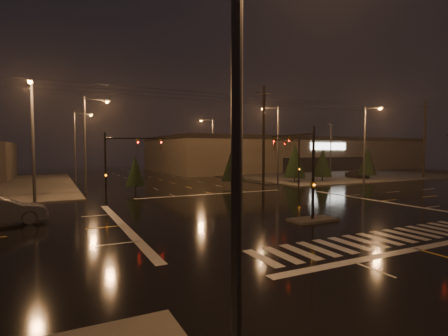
{
  "coord_description": "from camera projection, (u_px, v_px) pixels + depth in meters",
  "views": [
    {
      "loc": [
        -14.82,
        -21.06,
        4.51
      ],
      "look_at": [
        -1.95,
        4.64,
        3.0
      ],
      "focal_mm": 28.0,
      "sensor_mm": 36.0,
      "label": 1
    }
  ],
  "objects": [
    {
      "name": "conifer_2",
      "position": [
        367.0,
        161.0,
        52.91
      ],
      "size": [
        2.68,
        2.68,
        4.89
      ],
      "color": "black",
      "rests_on": "ground"
    },
    {
      "name": "conifer_4",
      "position": [
        233.0,
        163.0,
        42.4
      ],
      "size": [
        2.85,
        2.85,
        5.16
      ],
      "color": "black",
      "rests_on": "ground"
    },
    {
      "name": "signal_mast_ne",
      "position": [
        294.0,
        156.0,
        38.77
      ],
      "size": [
        4.84,
        1.86,
        6.0
      ],
      "color": "black",
      "rests_on": "ground"
    },
    {
      "name": "car_parked",
      "position": [
        357.0,
        174.0,
        54.47
      ],
      "size": [
        1.63,
        3.92,
        1.33
      ],
      "primitive_type": "imported",
      "rotation": [
        0.0,
        0.0,
        0.02
      ],
      "color": "black",
      "rests_on": "ground"
    },
    {
      "name": "retail_building",
      "position": [
        286.0,
        153.0,
        82.18
      ],
      "size": [
        60.2,
        28.3,
        7.2
      ],
      "color": "brown",
      "rests_on": "ground"
    },
    {
      "name": "streetlight_2",
      "position": [
        77.0,
        141.0,
        50.73
      ],
      "size": [
        2.77,
        0.32,
        10.0
      ],
      "color": "#38383A",
      "rests_on": "ground"
    },
    {
      "name": "streetlight_6",
      "position": [
        367.0,
        140.0,
        45.19
      ],
      "size": [
        0.32,
        2.77,
        10.0
      ],
      "color": "#38383A",
      "rests_on": "ground"
    },
    {
      "name": "utility_pole_2",
      "position": [
        424.0,
        139.0,
        54.84
      ],
      "size": [
        2.2,
        0.32,
        12.0
      ],
      "color": "black",
      "rests_on": "ground"
    },
    {
      "name": "conifer_3",
      "position": [
        135.0,
        171.0,
        36.79
      ],
      "size": [
        2.03,
        2.03,
        3.87
      ],
      "color": "black",
      "rests_on": "ground"
    },
    {
      "name": "parking_lot",
      "position": [
        343.0,
        173.0,
        66.32
      ],
      "size": [
        50.0,
        24.0,
        0.08
      ],
      "primitive_type": "cube",
      "color": "black",
      "rests_on": "ground"
    },
    {
      "name": "stop_bar_far",
      "position": [
        213.0,
        194.0,
        35.49
      ],
      "size": [
        16.0,
        0.5,
        0.01
      ],
      "primitive_type": "cube",
      "color": "beige",
      "rests_on": "ground"
    },
    {
      "name": "streetlight_5",
      "position": [
        33.0,
        134.0,
        28.2
      ],
      "size": [
        0.32,
        2.77,
        10.0
      ],
      "color": "#38383A",
      "rests_on": "ground"
    },
    {
      "name": "car_crossing",
      "position": [
        0.0,
        211.0,
        20.89
      ],
      "size": [
        5.2,
        2.32,
        1.66
      ],
      "primitive_type": "imported",
      "rotation": [
        0.0,
        0.0,
        1.68
      ],
      "color": "slate",
      "rests_on": "ground"
    },
    {
      "name": "conifer_1",
      "position": [
        323.0,
        162.0,
        49.47
      ],
      "size": [
        2.58,
        2.58,
        4.73
      ],
      "color": "black",
      "rests_on": "ground"
    },
    {
      "name": "streetlight_4",
      "position": [
        211.0,
        143.0,
        62.51
      ],
      "size": [
        2.77,
        0.32,
        10.0
      ],
      "color": "#38383A",
      "rests_on": "ground"
    },
    {
      "name": "stop_bar_near",
      "position": [
        416.0,
        249.0,
        15.85
      ],
      "size": [
        16.0,
        0.5,
        0.01
      ],
      "primitive_type": "cube",
      "color": "beige",
      "rests_on": "ground"
    },
    {
      "name": "sidewalk_ne",
      "position": [
        315.0,
        173.0,
        65.87
      ],
      "size": [
        36.0,
        36.0,
        0.12
      ],
      "primitive_type": "cube",
      "color": "#44413D",
      "rests_on": "ground"
    },
    {
      "name": "utility_pole_1",
      "position": [
        264.0,
        136.0,
        41.43
      ],
      "size": [
        2.2,
        0.32,
        12.0
      ],
      "color": "black",
      "rests_on": "ground"
    },
    {
      "name": "streetlight_3",
      "position": [
        276.0,
        140.0,
        44.65
      ],
      "size": [
        2.77,
        0.32,
        10.0
      ],
      "color": "#38383A",
      "rests_on": "ground"
    },
    {
      "name": "crosswalk",
      "position": [
        379.0,
        239.0,
        17.63
      ],
      "size": [
        15.0,
        2.6,
        0.01
      ],
      "primitive_type": "cube",
      "color": "beige",
      "rests_on": "ground"
    },
    {
      "name": "conifer_0",
      "position": [
        295.0,
        160.0,
        47.97
      ],
      "size": [
        3.01,
        3.01,
        5.4
      ],
      "color": "black",
      "rests_on": "ground"
    },
    {
      "name": "streetlight_0",
      "position": [
        251.0,
        85.0,
        6.97
      ],
      "size": [
        2.77,
        0.32,
        10.0
      ],
      "color": "#38383A",
      "rests_on": "ground"
    },
    {
      "name": "median_island",
      "position": [
        313.0,
        220.0,
        22.09
      ],
      "size": [
        3.0,
        1.6,
        0.15
      ],
      "primitive_type": "cube",
      "color": "#44413D",
      "rests_on": "ground"
    },
    {
      "name": "ground",
      "position": [
        276.0,
        211.0,
        25.67
      ],
      "size": [
        140.0,
        140.0,
        0.0
      ],
      "primitive_type": "plane",
      "color": "black",
      "rests_on": "ground"
    },
    {
      "name": "signal_mast_nw",
      "position": [
        118.0,
        158.0,
        30.28
      ],
      "size": [
        4.84,
        1.86,
        6.0
      ],
      "color": "black",
      "rests_on": "ground"
    },
    {
      "name": "streetlight_1",
      "position": [
        88.0,
        137.0,
        36.44
      ],
      "size": [
        2.77,
        0.32,
        10.0
      ],
      "color": "#38383A",
      "rests_on": "ground"
    },
    {
      "name": "signal_mast_median",
      "position": [
        304.0,
        161.0,
        22.73
      ],
      "size": [
        0.25,
        4.59,
        6.0
      ],
      "color": "black",
      "rests_on": "ground"
    }
  ]
}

